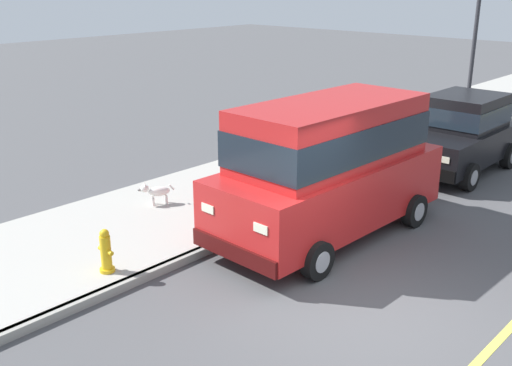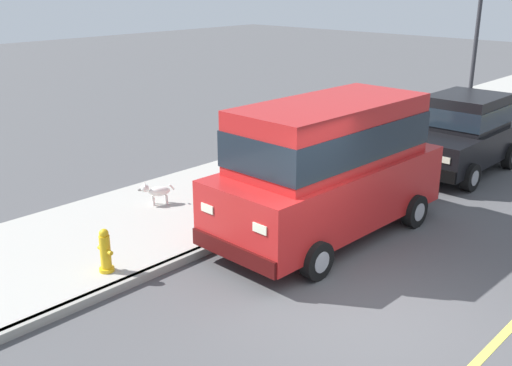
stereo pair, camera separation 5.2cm
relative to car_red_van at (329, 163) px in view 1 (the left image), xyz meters
name	(u,v)px [view 1 (the left image)]	position (x,y,z in m)	size (l,w,h in m)	color
ground_plane	(373,313)	(2.15, -1.80, -1.39)	(80.00, 80.00, 0.00)	#4C4C4F
curb	(218,245)	(-1.05, -1.80, -1.32)	(0.16, 64.00, 0.14)	gray
sidewalk	(155,218)	(-2.85, -1.80, -1.32)	(3.60, 64.00, 0.14)	#A8A59E
lane_centre_line	(482,358)	(3.75, -1.80, -1.39)	(0.12, 57.60, 0.01)	#E0D64C
car_red_van	(329,163)	(0.00, 0.00, 0.00)	(2.22, 4.94, 2.52)	red
car_black_hatchback	(461,132)	(0.02, 5.41, -0.42)	(1.96, 3.80, 1.88)	black
dog_white	(156,191)	(-3.29, -1.40, -0.97)	(0.45, 0.68, 0.49)	white
fire_hydrant	(106,252)	(-1.50, -3.79, -0.92)	(0.34, 0.24, 0.72)	gold
street_lamp	(475,38)	(-1.40, 8.93, 1.51)	(0.36, 0.36, 4.42)	#2D2D33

